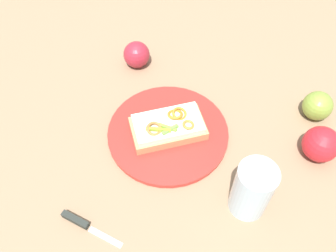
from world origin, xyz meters
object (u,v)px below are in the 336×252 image
object	(u,v)px
sandwich	(168,126)
drinking_glass	(252,190)
plate	(168,133)
apple_2	(317,106)
apple_1	(321,144)
apple_0	(137,55)
knife	(83,225)

from	to	relation	value
sandwich	drinking_glass	size ratio (longest dim) A/B	1.43
plate	apple_2	world-z (taller)	apple_2
sandwich	drinking_glass	bearing A→B (deg)	-62.57
plate	apple_2	size ratio (longest dim) A/B	4.01
sandwich	drinking_glass	world-z (taller)	drinking_glass
drinking_glass	apple_1	bearing A→B (deg)	76.34
drinking_glass	apple_0	bearing A→B (deg)	161.67
apple_0	plate	bearing A→B (deg)	-29.47
knife	apple_2	bearing A→B (deg)	55.37
apple_2	sandwich	bearing A→B (deg)	-129.87
sandwich	apple_2	distance (m)	0.35
plate	apple_1	world-z (taller)	apple_1
sandwich	apple_0	size ratio (longest dim) A/B	2.71
sandwich	apple_2	bearing A→B (deg)	-5.63
drinking_glass	plate	bearing A→B (deg)	173.24
apple_2	knife	distance (m)	0.58
plate	sandwich	bearing A→B (deg)	22.70
sandwich	knife	bearing A→B (deg)	-141.97
apple_0	knife	distance (m)	0.45
sandwich	apple_1	distance (m)	0.33
apple_0	apple_1	bearing A→B (deg)	6.13
plate	apple_2	distance (m)	0.35
apple_0	drinking_glass	distance (m)	0.47
sandwich	knife	xyz separation A→B (m)	(0.02, -0.27, -0.02)
apple_2	drinking_glass	world-z (taller)	drinking_glass
plate	drinking_glass	bearing A→B (deg)	-6.76
plate	apple_1	size ratio (longest dim) A/B	3.52
knife	plate	bearing A→B (deg)	80.17
sandwich	apple_1	bearing A→B (deg)	-24.21
sandwich	knife	size ratio (longest dim) A/B	1.43
apple_0	apple_2	bearing A→B (deg)	18.94
sandwich	apple_0	world-z (taller)	apple_0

